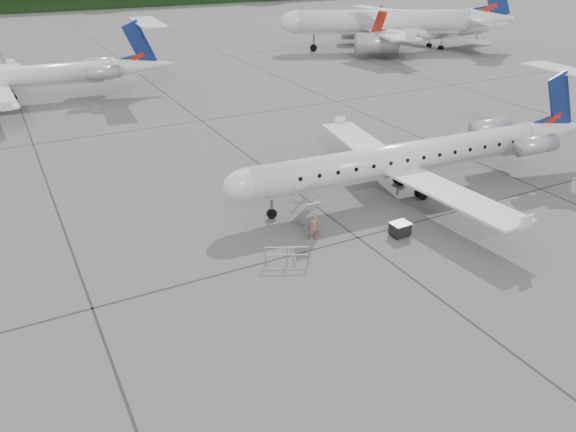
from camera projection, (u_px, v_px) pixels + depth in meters
ground at (458, 244)px, 30.92m from camera, size 320.00×320.00×0.00m
main_regional_jet at (402, 144)px, 35.56m from camera, size 27.91×20.90×6.86m
airstair at (305, 213)px, 31.98m from camera, size 0.99×2.29×2.15m
passenger at (315, 227)px, 31.08m from camera, size 0.58×0.38×1.56m
safety_railing at (287, 256)px, 28.77m from camera, size 2.01×1.03×1.00m
baggage_cart at (400, 229)px, 31.56m from camera, size 1.04×0.85×0.88m
bg_narrowbody at (384, 10)px, 82.41m from camera, size 39.24×34.61×11.68m
bg_regional_right at (442, 25)px, 85.64m from camera, size 27.44×21.00×6.75m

